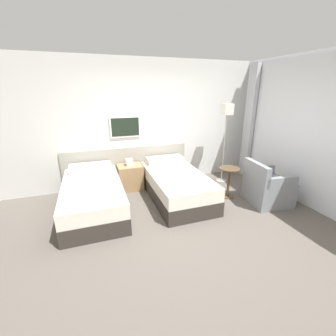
% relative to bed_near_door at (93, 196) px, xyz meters
% --- Properties ---
extents(ground_plane, '(16.00, 16.00, 0.00)m').
position_rel_bed_near_door_xyz_m(ground_plane, '(1.33, -0.93, -0.27)').
color(ground_plane, '#5B544C').
extents(wall_headboard, '(10.00, 0.10, 2.70)m').
position_rel_bed_near_door_xyz_m(wall_headboard, '(1.30, 1.01, 1.03)').
color(wall_headboard, silver).
rests_on(wall_headboard, ground_plane).
extents(wall_window, '(0.21, 4.42, 2.70)m').
position_rel_bed_near_door_xyz_m(wall_window, '(3.82, -1.12, 1.07)').
color(wall_window, white).
rests_on(wall_window, ground_plane).
extents(bed_near_door, '(1.00, 1.92, 0.65)m').
position_rel_bed_near_door_xyz_m(bed_near_door, '(0.00, 0.00, 0.00)').
color(bed_near_door, '#332D28').
rests_on(bed_near_door, ground_plane).
extents(bed_near_window, '(1.00, 1.92, 0.65)m').
position_rel_bed_near_door_xyz_m(bed_near_window, '(1.58, 0.00, 0.00)').
color(bed_near_window, '#332D28').
rests_on(bed_near_window, ground_plane).
extents(nightstand, '(0.52, 0.42, 0.69)m').
position_rel_bed_near_door_xyz_m(nightstand, '(0.79, 0.70, 0.01)').
color(nightstand, '#9E7A51').
rests_on(nightstand, ground_plane).
extents(floor_lamp, '(0.24, 0.24, 1.79)m').
position_rel_bed_near_door_xyz_m(floor_lamp, '(2.92, 0.43, 1.20)').
color(floor_lamp, '#9E9993').
rests_on(floor_lamp, ground_plane).
extents(side_table, '(0.40, 0.40, 0.62)m').
position_rel_bed_near_door_xyz_m(side_table, '(2.59, -0.33, 0.15)').
color(side_table, brown).
rests_on(side_table, ground_plane).
extents(armchair, '(0.79, 0.79, 0.82)m').
position_rel_bed_near_door_xyz_m(armchair, '(3.14, -0.78, 0.02)').
color(armchair, gray).
rests_on(armchair, ground_plane).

